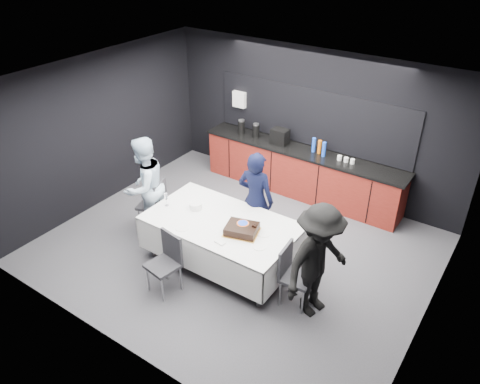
% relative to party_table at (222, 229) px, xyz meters
% --- Properties ---
extents(ground, '(6.00, 6.00, 0.00)m').
position_rel_party_table_xyz_m(ground, '(0.00, 0.40, -0.64)').
color(ground, '#48484D').
rests_on(ground, ground).
extents(room_shell, '(6.04, 5.04, 2.82)m').
position_rel_party_table_xyz_m(room_shell, '(0.00, 0.40, 1.22)').
color(room_shell, white).
rests_on(room_shell, ground).
extents(kitchenette, '(4.10, 0.64, 2.05)m').
position_rel_party_table_xyz_m(kitchenette, '(-0.02, 2.62, -0.10)').
color(kitchenette, maroon).
rests_on(kitchenette, ground).
extents(party_table, '(2.32, 1.32, 0.78)m').
position_rel_party_table_xyz_m(party_table, '(0.00, 0.00, 0.00)').
color(party_table, '#99999E').
rests_on(party_table, ground).
extents(cake_assembly, '(0.58, 0.52, 0.16)m').
position_rel_party_table_xyz_m(cake_assembly, '(0.42, -0.07, 0.20)').
color(cake_assembly, gold).
rests_on(cake_assembly, party_table).
extents(plate_stack, '(0.20, 0.20, 0.10)m').
position_rel_party_table_xyz_m(plate_stack, '(-0.55, 0.06, 0.19)').
color(plate_stack, white).
rests_on(plate_stack, party_table).
extents(loose_plate_near, '(0.21, 0.21, 0.01)m').
position_rel_party_table_xyz_m(loose_plate_near, '(-0.38, -0.47, 0.14)').
color(loose_plate_near, white).
rests_on(loose_plate_near, party_table).
extents(loose_plate_right_a, '(0.21, 0.21, 0.01)m').
position_rel_party_table_xyz_m(loose_plate_right_a, '(0.70, 0.10, 0.14)').
color(loose_plate_right_a, white).
rests_on(loose_plate_right_a, party_table).
extents(loose_plate_right_b, '(0.20, 0.20, 0.01)m').
position_rel_party_table_xyz_m(loose_plate_right_b, '(0.81, -0.21, 0.14)').
color(loose_plate_right_b, white).
rests_on(loose_plate_right_b, party_table).
extents(loose_plate_far, '(0.18, 0.18, 0.01)m').
position_rel_party_table_xyz_m(loose_plate_far, '(0.12, 0.49, 0.14)').
color(loose_plate_far, white).
rests_on(loose_plate_far, party_table).
extents(fork_pile, '(0.16, 0.11, 0.02)m').
position_rel_party_table_xyz_m(fork_pile, '(0.31, -0.45, 0.15)').
color(fork_pile, white).
rests_on(fork_pile, party_table).
extents(champagne_flute, '(0.06, 0.06, 0.22)m').
position_rel_party_table_xyz_m(champagne_flute, '(-0.99, -0.14, 0.30)').
color(champagne_flute, white).
rests_on(champagne_flute, party_table).
extents(chair_left, '(0.52, 0.52, 0.92)m').
position_rel_party_table_xyz_m(chair_left, '(-1.51, 0.12, -0.11)').
color(chair_left, '#29292E').
rests_on(chair_left, ground).
extents(chair_right, '(0.46, 0.46, 0.92)m').
position_rel_party_table_xyz_m(chair_right, '(1.31, -0.15, -0.11)').
color(chair_right, '#29292E').
rests_on(chair_right, ground).
extents(chair_near, '(0.48, 0.48, 0.92)m').
position_rel_party_table_xyz_m(chair_near, '(-0.30, -0.92, -0.11)').
color(chair_near, '#29292E').
rests_on(chair_near, ground).
extents(person_center, '(0.66, 0.47, 1.68)m').
position_rel_party_table_xyz_m(person_center, '(0.14, 0.74, 0.20)').
color(person_center, black).
rests_on(person_center, ground).
extents(person_left, '(0.67, 0.85, 1.74)m').
position_rel_party_table_xyz_m(person_left, '(-1.60, 0.00, 0.23)').
color(person_left, silver).
rests_on(person_left, ground).
extents(person_right, '(0.90, 1.23, 1.71)m').
position_rel_party_table_xyz_m(person_right, '(1.67, -0.13, 0.22)').
color(person_right, black).
rests_on(person_right, ground).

